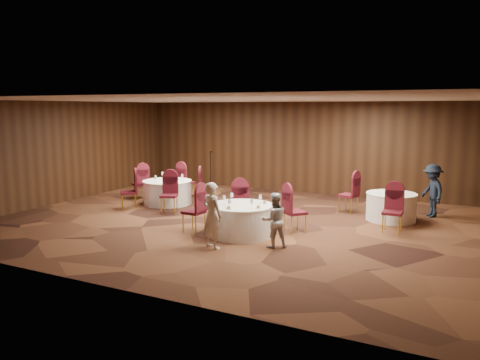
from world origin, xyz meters
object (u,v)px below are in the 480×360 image
at_px(mic_stand, 211,180).
at_px(woman_b, 274,220).
at_px(man_c, 432,191).
at_px(table_left, 167,192).
at_px(table_right, 391,207).
at_px(woman_a, 212,215).
at_px(table_main, 241,220).

distance_m(mic_stand, woman_b, 7.08).
bearing_deg(man_c, mic_stand, -126.44).
bearing_deg(woman_b, mic_stand, -88.08).
distance_m(table_left, table_right, 6.69).
xyz_separation_m(table_left, man_c, (7.56, 1.81, 0.36)).
relative_size(table_right, woman_a, 0.91).
bearing_deg(table_left, table_right, 7.55).
bearing_deg(table_main, mic_stand, 126.92).
bearing_deg(table_main, woman_a, -94.91).
bearing_deg(table_right, table_main, -133.07).
relative_size(table_main, mic_stand, 1.05).
bearing_deg(table_left, woman_b, -30.42).
bearing_deg(table_right, woman_a, -125.01).
bearing_deg(mic_stand, table_main, -53.08).
relative_size(table_main, man_c, 1.04).
height_order(mic_stand, man_c, man_c).
height_order(table_main, man_c, man_c).
bearing_deg(woman_b, table_left, -69.63).
xyz_separation_m(table_left, mic_stand, (0.10, 2.54, 0.04)).
xyz_separation_m(table_right, woman_b, (-1.88, -3.67, 0.22)).
bearing_deg(table_left, man_c, 13.45).
relative_size(mic_stand, woman_b, 1.21).
distance_m(table_right, man_c, 1.36).
relative_size(table_left, woman_b, 1.27).
height_order(woman_b, man_c, man_c).
height_order(table_left, woman_a, woman_a).
distance_m(table_right, woman_b, 4.13).
bearing_deg(table_left, woman_a, -43.82).
distance_m(table_right, mic_stand, 6.74).
xyz_separation_m(woman_b, man_c, (2.81, 4.60, 0.14)).
xyz_separation_m(table_main, woman_b, (1.05, -0.53, 0.22)).
distance_m(table_main, woman_a, 1.25).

